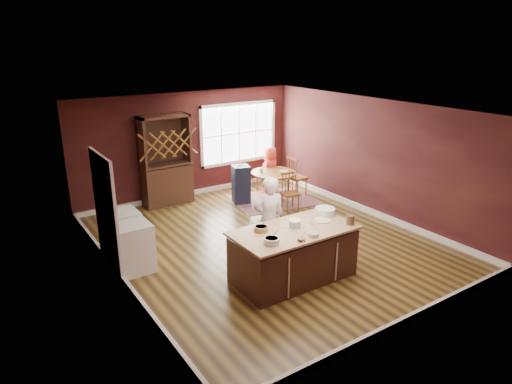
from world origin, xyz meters
TOP-DOWN VIEW (x-y plane):
  - room_shell at (0.00, 0.00)m, footprint 7.00×7.00m
  - window at (1.50, 3.47)m, footprint 2.36×0.10m
  - doorway at (-2.97, 0.60)m, footprint 0.08×1.26m
  - kitchen_island at (-0.46, -1.50)m, footprint 2.12×1.11m
  - dining_table at (1.60, 1.94)m, footprint 1.15×1.15m
  - baker at (-0.40, -0.69)m, footprint 0.69×0.55m
  - layer_cake at (-0.38, -1.42)m, footprint 0.29×0.29m
  - bowl_blue at (-1.10, -1.76)m, footprint 0.25×0.25m
  - bowl_yellow at (-0.97, -1.26)m, footprint 0.23×0.23m
  - bowl_pink at (-0.65, -1.94)m, footprint 0.13×0.13m
  - bowl_olive at (-0.38, -1.91)m, footprint 0.18×0.18m
  - drinking_glass at (-0.07, -1.53)m, footprint 0.08×0.08m
  - dinner_plate at (0.18, -1.49)m, footprint 0.28×0.28m
  - white_tub at (0.43, -1.28)m, footprint 0.36×0.36m
  - stoneware_crock at (0.47, -1.87)m, footprint 0.14×0.14m
  - rug at (1.60, 1.94)m, footprint 2.32×1.94m
  - chair_east at (2.37, 1.95)m, footprint 0.43×0.45m
  - chair_south at (1.52, 1.15)m, footprint 0.44×0.43m
  - chair_north at (1.88, 2.71)m, footprint 0.55×0.54m
  - seated_woman at (1.87, 2.47)m, footprint 0.73×0.62m
  - high_chair at (0.82, 2.26)m, footprint 0.50×0.50m
  - toddler at (0.85, 2.29)m, footprint 0.18×0.14m
  - table_plate at (1.84, 1.85)m, footprint 0.21×0.21m
  - table_cup at (1.34, 2.13)m, footprint 0.14×0.14m
  - hutch at (-0.74, 3.22)m, footprint 1.21×0.51m
  - washer at (-2.64, 0.28)m, footprint 0.61×0.59m
  - dryer at (-2.64, 0.92)m, footprint 0.63×0.61m

SIDE VIEW (x-z plane):
  - rug at x=1.60m, z-range 0.00..0.01m
  - kitchen_island at x=-0.46m, z-range -0.02..0.90m
  - washer at x=-2.64m, z-range 0.00..0.89m
  - dryer at x=-2.64m, z-range 0.00..0.91m
  - chair_south at x=1.52m, z-range 0.00..0.92m
  - high_chair at x=0.82m, z-range 0.00..1.00m
  - chair_north at x=1.88m, z-range 0.00..1.03m
  - chair_east at x=2.37m, z-range 0.00..1.05m
  - dining_table at x=1.60m, z-range 0.16..0.91m
  - seated_woman at x=1.87m, z-range 0.00..1.26m
  - table_plate at x=1.84m, z-range 0.75..0.77m
  - table_cup at x=1.34m, z-range 0.75..0.84m
  - toddler at x=0.85m, z-range 0.68..0.94m
  - baker at x=-0.40m, z-range 0.00..1.63m
  - dinner_plate at x=0.18m, z-range 0.92..0.94m
  - bowl_pink at x=-0.65m, z-range 0.92..0.97m
  - bowl_olive at x=-0.38m, z-range 0.92..0.99m
  - bowl_yellow at x=-0.97m, z-range 0.92..1.01m
  - bowl_blue at x=-1.10m, z-range 0.92..1.02m
  - layer_cake at x=-0.38m, z-range 0.92..1.04m
  - white_tub at x=0.43m, z-range 0.92..1.04m
  - drinking_glass at x=-0.07m, z-range 0.92..1.07m
  - stoneware_crock at x=0.47m, z-range 0.92..1.09m
  - doorway at x=-2.97m, z-range -0.04..2.09m
  - hutch at x=-0.74m, z-range 0.00..2.22m
  - room_shell at x=0.00m, z-range -2.15..4.85m
  - window at x=1.50m, z-range 0.67..2.33m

